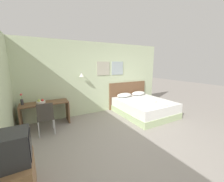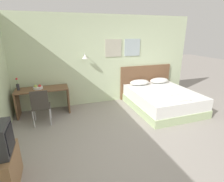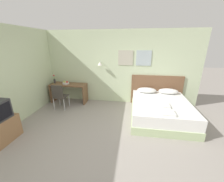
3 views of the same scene
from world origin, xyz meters
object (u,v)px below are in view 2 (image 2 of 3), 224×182
Objects in this scene: folded_towel_near_foot at (170,93)px; desk_chair at (41,105)px; folded_towel_mid_bed at (181,99)px; fruit_bowl at (38,87)px; bed at (162,100)px; flower_vase at (18,86)px; pillow_right at (159,80)px; pillow_left at (139,82)px; headboard at (145,81)px; desk at (43,96)px.

folded_towel_near_foot is 0.40× the size of desk_chair.
folded_towel_mid_bed is 3.72m from fruit_bowl.
flower_vase is at bearing 168.35° from bed.
pillow_right is 4.23m from flower_vase.
pillow_right is 1.57m from folded_towel_mid_bed.
fruit_bowl reaches higher than folded_towel_near_foot.
bed is at bearing 91.14° from folded_towel_mid_bed.
pillow_right is (0.73, 0.00, 0.00)m from pillow_left.
headboard reaches higher than pillow_left.
pillow_left is 1.97× the size of flower_vase.
desk is 5.48× the size of fruit_bowl.
pillow_left is at bearing -0.34° from flower_vase.
pillow_right is at bearing 71.78° from folded_towel_near_foot.
pillow_right is 2.65× the size of fruit_bowl.
folded_towel_mid_bed is 3.44m from desk_chair.
pillow_left is at bearing 103.99° from folded_towel_mid_bed.
pillow_left is at bearing 115.26° from bed.
desk_chair reaches higher than bed.
bed is at bearing -115.26° from pillow_right.
pillow_right is at bearing 0.31° from desk.
fruit_bowl is (-3.75, -0.02, 0.14)m from pillow_right.
flower_vase is at bearing 175.49° from fruit_bowl.
flower_vase is (-0.54, 0.70, 0.32)m from desk_chair.
bed is 6.10× the size of flower_vase.
desk is (-3.28, -0.28, -0.03)m from headboard.
desk_chair is (-0.03, -0.66, 0.00)m from desk.
desk is at bearing -179.69° from pillow_right.
headboard is 7.41× the size of fruit_bowl.
folded_towel_mid_bed is 0.25× the size of desk.
flower_vase is at bearing -176.40° from headboard.
bed is at bearing -90.00° from headboard.
desk is 1.51× the size of desk_chair.
flower_vase is at bearing 175.96° from desk.
pillow_left is 1.00× the size of pillow_right.
desk_chair reaches higher than pillow_right.
folded_towel_mid_bed is 3.63m from desk.
pillow_right reaches higher than bed.
pillow_right is 1.97× the size of flower_vase.
bed is at bearing -12.62° from fruit_bowl.
desk_chair is (-3.32, -0.94, -0.03)m from headboard.
desk_chair is at bearing 173.15° from folded_towel_near_foot.
pillow_left is 0.73m from pillow_right.
fruit_bowl reaches higher than desk.
pillow_left is 1.57m from folded_towel_mid_bed.
desk_chair is at bearing -164.19° from headboard.
headboard is 1.35× the size of desk.
desk is 0.66m from flower_vase.
pillow_left is 2.65× the size of fruit_bowl.
pillow_left is 3.50m from flower_vase.
folded_towel_near_foot is at bearing -89.53° from headboard.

